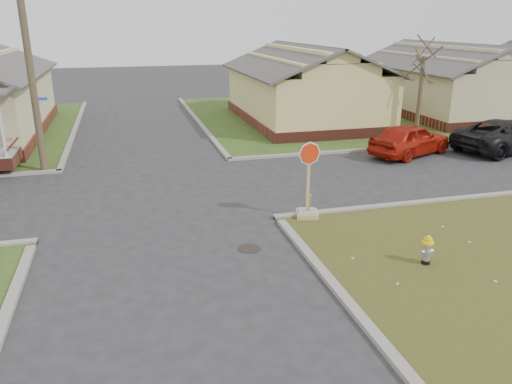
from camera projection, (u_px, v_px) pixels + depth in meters
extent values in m
plane|color=#29292B|center=(167.00, 250.00, 13.65)|extent=(120.00, 120.00, 0.00)
cube|color=#2B4418|center=(455.00, 109.00, 35.47)|extent=(37.00, 19.00, 0.05)
cylinder|color=black|center=(249.00, 248.00, 13.73)|extent=(0.64, 0.64, 0.01)
cube|color=maroon|center=(303.00, 116.00, 31.07)|extent=(7.20, 11.20, 0.60)
cube|color=#E6DC87|center=(304.00, 91.00, 30.55)|extent=(7.00, 11.00, 2.60)
cube|color=maroon|center=(443.00, 110.00, 33.52)|extent=(7.20, 11.20, 0.60)
cube|color=#C8BC90|center=(446.00, 85.00, 33.00)|extent=(7.00, 11.00, 2.60)
cylinder|color=#413525|center=(29.00, 60.00, 19.29)|extent=(0.28, 0.28, 9.00)
cylinder|color=#413525|center=(420.00, 99.00, 25.69)|extent=(0.22, 0.22, 4.20)
cylinder|color=black|center=(426.00, 262.00, 12.76)|extent=(0.22, 0.22, 0.10)
cylinder|color=#A8A7AC|center=(427.00, 252.00, 12.67)|extent=(0.19, 0.19, 0.45)
sphere|color=#A8A7AC|center=(428.00, 244.00, 12.60)|extent=(0.19, 0.19, 0.19)
cylinder|color=yellow|center=(428.00, 243.00, 12.59)|extent=(0.29, 0.29, 0.06)
cylinder|color=yellow|center=(428.00, 240.00, 12.56)|extent=(0.22, 0.22, 0.10)
sphere|color=yellow|center=(429.00, 238.00, 12.55)|extent=(0.15, 0.15, 0.15)
cube|color=tan|center=(307.00, 214.00, 15.84)|extent=(0.68, 0.68, 0.16)
cube|color=#A5A097|center=(307.00, 211.00, 15.80)|extent=(0.55, 0.55, 0.04)
cube|color=tan|center=(308.00, 179.00, 15.45)|extent=(0.10, 0.05, 2.29)
cylinder|color=red|center=(310.00, 154.00, 15.15)|extent=(0.61, 0.27, 0.65)
cylinder|color=silver|center=(310.00, 153.00, 15.16)|extent=(0.69, 0.30, 0.74)
imported|color=#A3180B|center=(410.00, 139.00, 23.07)|extent=(4.75, 3.32, 1.50)
imported|color=black|center=(505.00, 135.00, 23.85)|extent=(5.84, 3.71, 1.50)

